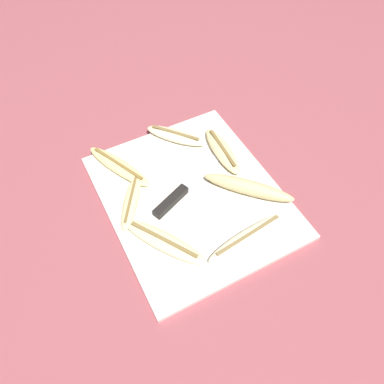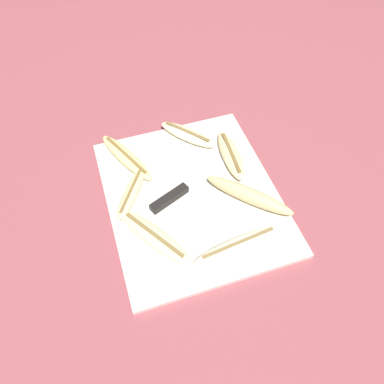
# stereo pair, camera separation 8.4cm
# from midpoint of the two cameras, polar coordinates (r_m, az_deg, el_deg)

# --- Properties ---
(ground_plane) EXTENTS (4.00, 4.00, 0.00)m
(ground_plane) POSITION_cam_midpoint_polar(r_m,az_deg,el_deg) (0.86, 2.80, -1.06)
(ground_plane) COLOR #93474C
(cutting_board) EXTENTS (0.44, 0.38, 0.01)m
(cutting_board) POSITION_cam_midpoint_polar(r_m,az_deg,el_deg) (0.85, 2.81, -0.83)
(cutting_board) COLOR silver
(cutting_board) RESTS_ON ground_plane
(knife) EXTENTS (0.11, 0.23, 0.02)m
(knife) POSITION_cam_midpoint_polar(r_m,az_deg,el_deg) (0.84, 0.60, -0.06)
(knife) COLOR black
(knife) RESTS_ON cutting_board
(banana_spotted_left) EXTENTS (0.18, 0.17, 0.03)m
(banana_spotted_left) POSITION_cam_midpoint_polar(r_m,az_deg,el_deg) (0.84, 11.53, -0.69)
(banana_spotted_left) COLOR #DBC684
(banana_spotted_left) RESTS_ON cutting_board
(banana_soft_right) EXTENTS (0.19, 0.14, 0.02)m
(banana_soft_right) POSITION_cam_midpoint_polar(r_m,az_deg,el_deg) (0.78, -2.66, -7.03)
(banana_soft_right) COLOR beige
(banana_soft_right) RESTS_ON cutting_board
(banana_golden_short) EXTENTS (0.19, 0.11, 0.02)m
(banana_golden_short) POSITION_cam_midpoint_polar(r_m,az_deg,el_deg) (0.91, -7.38, 5.11)
(banana_golden_short) COLOR #EDD689
(banana_golden_short) RESTS_ON cutting_board
(banana_mellow_near) EXTENTS (0.16, 0.05, 0.02)m
(banana_mellow_near) POSITION_cam_midpoint_polar(r_m,az_deg,el_deg) (0.92, 8.55, 5.41)
(banana_mellow_near) COLOR beige
(banana_mellow_near) RESTS_ON cutting_board
(banana_bright_far) EXTENTS (0.06, 0.20, 0.02)m
(banana_bright_far) POSITION_cam_midpoint_polar(r_m,az_deg,el_deg) (0.78, 10.15, -8.18)
(banana_bright_far) COLOR beige
(banana_bright_far) RESTS_ON cutting_board
(banana_cream_curved) EXTENTS (0.15, 0.13, 0.02)m
(banana_cream_curved) POSITION_cam_midpoint_polar(r_m,az_deg,el_deg) (0.96, 1.85, 8.61)
(banana_cream_curved) COLOR beige
(banana_cream_curved) RESTS_ON cutting_board
(banana_ripe_center) EXTENTS (0.15, 0.11, 0.02)m
(banana_ripe_center) POSITION_cam_midpoint_polar(r_m,az_deg,el_deg) (0.85, -6.48, -0.30)
(banana_ripe_center) COLOR beige
(banana_ripe_center) RESTS_ON cutting_board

